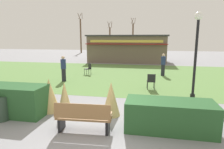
# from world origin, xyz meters

# --- Properties ---
(ground_plane) EXTENTS (80.00, 80.00, 0.00)m
(ground_plane) POSITION_xyz_m (0.00, 0.00, 0.00)
(ground_plane) COLOR gray
(lawn_patch) EXTENTS (36.00, 12.00, 0.01)m
(lawn_patch) POSITION_xyz_m (0.00, 9.39, 0.00)
(lawn_patch) COLOR #5B8442
(lawn_patch) RESTS_ON ground_plane
(park_bench) EXTENTS (1.73, 0.63, 0.95)m
(park_bench) POSITION_xyz_m (-0.37, -0.24, 0.48)
(park_bench) COLOR olive
(park_bench) RESTS_ON ground_plane
(hedge_left) EXTENTS (2.58, 1.10, 1.12)m
(hedge_left) POSITION_xyz_m (-3.47, 0.64, 0.56)
(hedge_left) COLOR #28562B
(hedge_left) RESTS_ON ground_plane
(hedge_right) EXTENTS (2.69, 1.10, 0.94)m
(hedge_right) POSITION_xyz_m (2.20, 0.41, 0.47)
(hedge_right) COLOR #28562B
(hedge_right) RESTS_ON ground_plane
(ornamental_grass_behind_left) EXTENTS (0.67, 0.67, 1.27)m
(ornamental_grass_behind_left) POSITION_xyz_m (0.19, 1.24, 0.63)
(ornamental_grass_behind_left) COLOR tan
(ornamental_grass_behind_left) RESTS_ON ground_plane
(ornamental_grass_behind_right) EXTENTS (0.57, 0.57, 1.24)m
(ornamental_grass_behind_right) POSITION_xyz_m (-1.55, 1.05, 0.62)
(ornamental_grass_behind_right) COLOR tan
(ornamental_grass_behind_right) RESTS_ON ground_plane
(ornamental_grass_behind_center) EXTENTS (0.75, 0.75, 1.32)m
(ornamental_grass_behind_center) POSITION_xyz_m (-2.24, 1.18, 0.66)
(ornamental_grass_behind_center) COLOR tan
(ornamental_grass_behind_center) RESTS_ON ground_plane
(lamppost_mid) EXTENTS (0.36, 0.36, 3.99)m
(lamppost_mid) POSITION_xyz_m (3.62, 4.04, 2.52)
(lamppost_mid) COLOR black
(lamppost_mid) RESTS_ON ground_plane
(trash_bin) EXTENTS (0.52, 0.52, 0.85)m
(trash_bin) POSITION_xyz_m (-3.49, 0.07, 0.43)
(trash_bin) COLOR #2D4233
(trash_bin) RESTS_ON ground_plane
(food_kiosk) EXTENTS (9.30, 5.16, 3.19)m
(food_kiosk) POSITION_xyz_m (-1.14, 18.49, 1.61)
(food_kiosk) COLOR #6B5B4C
(food_kiosk) RESTS_ON ground_plane
(cafe_chair_west) EXTENTS (0.48, 0.48, 0.89)m
(cafe_chair_west) POSITION_xyz_m (1.66, 5.30, 0.53)
(cafe_chair_west) COLOR black
(cafe_chair_west) RESTS_ON ground_plane
(cafe_chair_east) EXTENTS (0.62, 0.62, 0.89)m
(cafe_chair_east) POSITION_xyz_m (-3.16, 9.01, 0.53)
(cafe_chair_east) COLOR black
(cafe_chair_east) RESTS_ON ground_plane
(person_strolling) EXTENTS (0.34, 0.34, 1.69)m
(person_strolling) POSITION_xyz_m (2.56, 9.62, 0.86)
(person_strolling) COLOR #23232D
(person_strolling) RESTS_ON ground_plane
(person_standing) EXTENTS (0.34, 0.34, 1.69)m
(person_standing) POSITION_xyz_m (-4.03, 6.36, 0.86)
(person_standing) COLOR #23232D
(person_standing) RESTS_ON ground_plane
(parked_car_west_slot) EXTENTS (4.25, 2.16, 1.20)m
(parked_car_west_slot) POSITION_xyz_m (-4.02, 27.36, 0.64)
(parked_car_west_slot) COLOR #B7BABF
(parked_car_west_slot) RESTS_ON ground_plane
(tree_left_bg) EXTENTS (0.91, 0.96, 5.91)m
(tree_left_bg) POSITION_xyz_m (-6.06, 31.63, 2.59)
(tree_left_bg) COLOR brown
(tree_left_bg) RESTS_ON ground_plane
(tree_right_bg) EXTENTS (0.91, 0.96, 6.63)m
(tree_right_bg) POSITION_xyz_m (-1.76, 32.73, 2.95)
(tree_right_bg) COLOR brown
(tree_right_bg) RESTS_ON ground_plane
(tree_center_bg) EXTENTS (0.91, 0.96, 7.48)m
(tree_center_bg) POSITION_xyz_m (-11.58, 30.73, 3.37)
(tree_center_bg) COLOR brown
(tree_center_bg) RESTS_ON ground_plane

